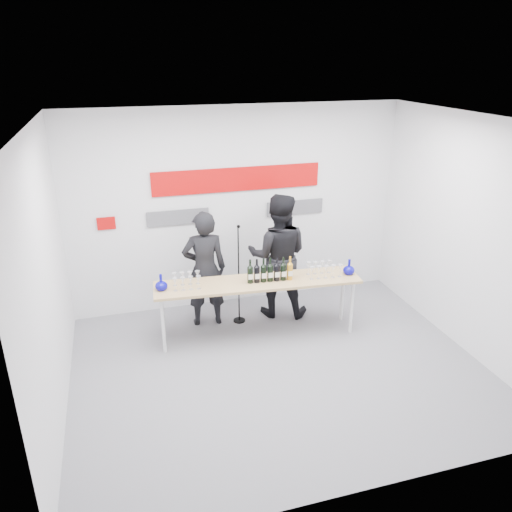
{
  "coord_description": "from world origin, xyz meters",
  "views": [
    {
      "loc": [
        -1.74,
        -4.95,
        3.65
      ],
      "look_at": [
        -0.03,
        0.94,
        1.15
      ],
      "focal_mm": 35.0,
      "sensor_mm": 36.0,
      "label": 1
    }
  ],
  "objects_px": {
    "tasting_table": "(258,285)",
    "presenter_left": "(205,269)",
    "mic_stand": "(239,293)",
    "presenter_right": "(278,256)"
  },
  "relations": [
    {
      "from": "tasting_table",
      "to": "presenter_left",
      "type": "distance_m",
      "value": 0.83
    },
    {
      "from": "presenter_right",
      "to": "mic_stand",
      "type": "bearing_deg",
      "value": 30.74
    },
    {
      "from": "presenter_left",
      "to": "presenter_right",
      "type": "distance_m",
      "value": 1.08
    },
    {
      "from": "presenter_left",
      "to": "mic_stand",
      "type": "bearing_deg",
      "value": 171.65
    },
    {
      "from": "tasting_table",
      "to": "presenter_left",
      "type": "relative_size",
      "value": 1.65
    },
    {
      "from": "presenter_right",
      "to": "mic_stand",
      "type": "height_order",
      "value": "presenter_right"
    },
    {
      "from": "tasting_table",
      "to": "mic_stand",
      "type": "height_order",
      "value": "mic_stand"
    },
    {
      "from": "tasting_table",
      "to": "presenter_right",
      "type": "bearing_deg",
      "value": 54.82
    },
    {
      "from": "tasting_table",
      "to": "presenter_left",
      "type": "xyz_separation_m",
      "value": [
        -0.62,
        0.55,
        0.08
      ]
    },
    {
      "from": "tasting_table",
      "to": "presenter_left",
      "type": "bearing_deg",
      "value": 143.26
    }
  ]
}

